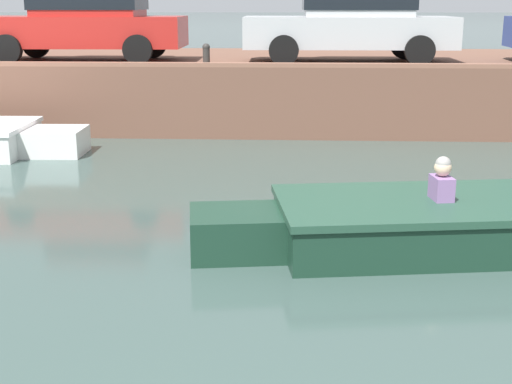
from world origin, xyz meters
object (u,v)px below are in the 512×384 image
car_centre_silver (352,21)px  mooring_bollard_mid (206,54)px  car_left_inner_red (85,21)px  motorboat_passing (483,222)px

car_centre_silver → mooring_bollard_mid: (-2.93, -1.17, -0.61)m
car_centre_silver → car_left_inner_red: bearing=180.0°
motorboat_passing → car_centre_silver: bearing=96.9°
motorboat_passing → car_centre_silver: car_centre_silver is taller
car_left_inner_red → car_centre_silver: 5.65m
car_left_inner_red → motorboat_passing: bearing=-49.4°
motorboat_passing → car_left_inner_red: 10.31m
car_left_inner_red → mooring_bollard_mid: bearing=-23.3°
mooring_bollard_mid → motorboat_passing: bearing=-59.3°
car_left_inner_red → mooring_bollard_mid: car_left_inner_red is taller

